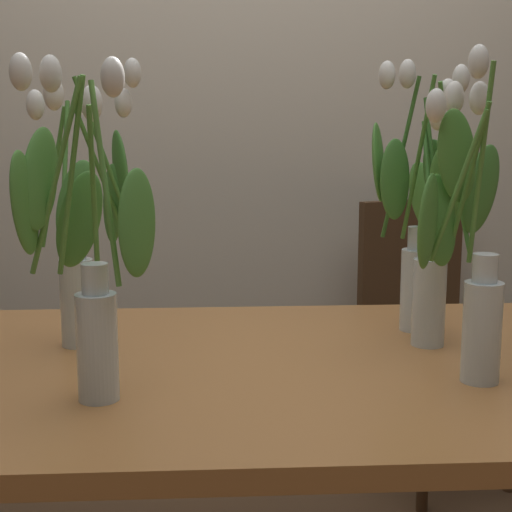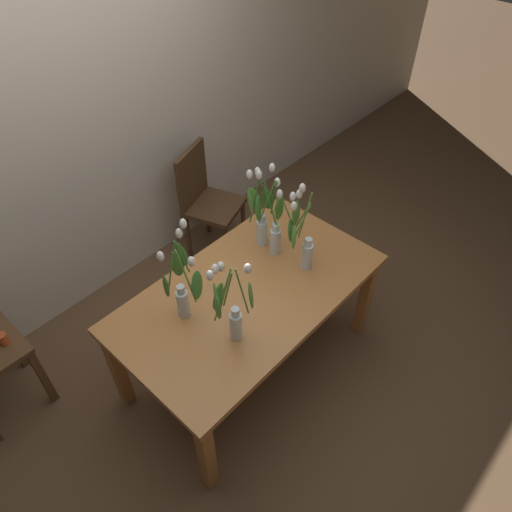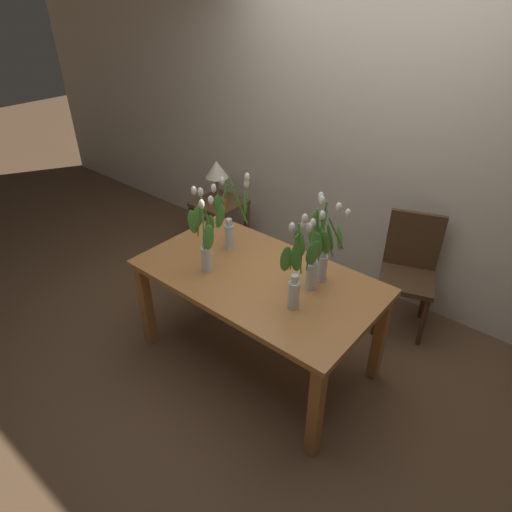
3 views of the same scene
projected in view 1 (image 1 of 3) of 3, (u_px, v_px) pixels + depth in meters
room_wall_rear at (237, 76)px, 2.73m from camera, size 9.00×0.10×2.70m
dining_table at (263, 408)px, 1.49m from camera, size 1.60×0.90×0.74m
tulip_vase_0 at (84, 262)px, 1.25m from camera, size 0.24×0.18×0.56m
tulip_vase_1 at (421, 227)px, 1.65m from camera, size 0.22×0.31×0.58m
tulip_vase_2 at (82, 236)px, 1.55m from camera, size 0.25×0.27×0.58m
tulip_vase_3 at (466, 262)px, 1.36m from camera, size 0.16×0.16×0.59m
tulip_vase_4 at (433, 240)px, 1.56m from camera, size 0.21×0.28×0.58m
dining_chair at (426, 323)px, 2.59m from camera, size 0.51×0.51×0.93m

